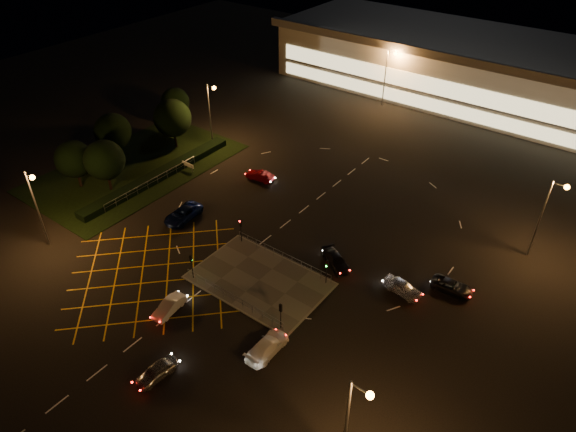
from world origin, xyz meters
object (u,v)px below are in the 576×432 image
Objects in this scene: car_circ_red at (260,176)px; car_far_dkgrey at (336,261)px; signal_ne at (327,267)px; car_queue_white at (169,307)px; car_right_silver at (403,287)px; signal_nw at (241,226)px; car_left_blue at (183,214)px; car_east_grey at (452,286)px; car_approach_white at (267,346)px; car_near_silver at (156,371)px; signal_sw at (191,262)px; signal_se at (281,311)px.

car_far_dkgrey is at bearing 56.81° from car_circ_red.
signal_ne is 0.79× the size of car_queue_white.
car_right_silver is at bearing 27.11° from signal_ne.
signal_nw is 14.34m from car_circ_red.
signal_ne reaches higher than car_left_blue.
car_approach_white is (-10.53, -18.01, 0.12)m from car_east_grey.
signal_ne is 0.71× the size of car_far_dkgrey.
car_circ_red is (1.79, 13.10, -0.08)m from car_left_blue.
car_left_blue is at bearing 136.09° from car_near_silver.
signal_nw is at bearing 180.00° from signal_ne.
car_east_grey is at bearing -121.18° from car_approach_white.
car_approach_white reaches higher than car_near_silver.
signal_nw reaches higher than car_queue_white.
signal_nw is 11.81m from car_far_dkgrey.
signal_nw reaches higher than car_east_grey.
car_east_grey is at bearing 16.80° from signal_nw.
signal_sw is at bearing 126.43° from car_near_silver.
car_approach_white is (12.72, -10.99, -1.64)m from signal_nw.
car_east_grey is 0.88× the size of car_approach_white.
car_right_silver is at bearing 36.49° from car_queue_white.
signal_nw is 0.57× the size of car_left_blue.
car_far_dkgrey is (11.23, 11.19, -1.72)m from signal_sw.
car_near_silver is 22.69m from car_far_dkgrey.
signal_nw is at bearing 0.12° from car_left_blue.
car_circ_red is at bearing 77.50° from car_east_grey.
signal_sw reaches higher than car_far_dkgrey.
signal_se is 0.74× the size of car_right_silver.
car_circ_red is 0.82× the size of car_approach_white.
signal_sw and signal_ne have the same top height.
car_east_grey is (30.46, -5.26, -0.07)m from car_circ_red.
car_east_grey is at bearing -41.96° from car_far_dkgrey.
signal_sw reaches higher than car_right_silver.
signal_ne reaches higher than car_circ_red.
signal_sw is 0.74× the size of car_right_silver.
car_queue_white is at bearing -128.89° from signal_ne.
car_far_dkgrey is (9.64, 16.10, -0.01)m from car_queue_white.
signal_se is 18.84m from car_east_grey.
car_queue_white is at bearing -82.95° from signal_nw.
signal_sw reaches higher than car_left_blue.
signal_se is 11.35m from car_far_dkgrey.
car_right_silver is (19.18, 3.67, -1.64)m from signal_nw.
signal_nw is 16.89m from car_approach_white.
signal_sw is 12.00m from signal_se.
car_left_blue reaches higher than car_right_silver.
car_near_silver is 0.88× the size of car_far_dkgrey.
signal_se reaches higher than car_right_silver.
car_approach_white is at bearing 58.19° from car_near_silver.
signal_nw is (0.00, 7.99, 0.00)m from signal_sw.
car_near_silver is 0.89× the size of car_east_grey.
car_circ_red is (-19.21, 12.28, -1.69)m from signal_ne.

